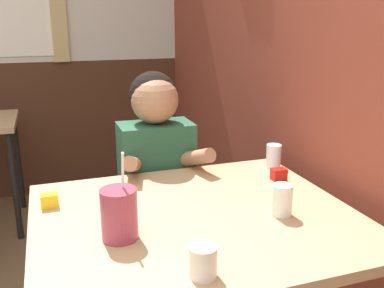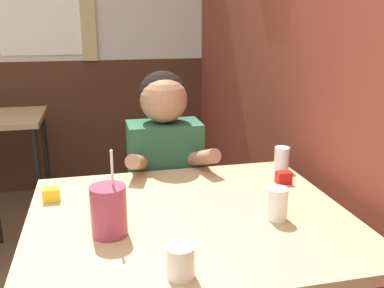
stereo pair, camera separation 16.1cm
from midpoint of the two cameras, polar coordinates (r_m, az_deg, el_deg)
brick_wall_right at (r=2.49m, az=12.09°, el=14.22°), size 0.08×4.78×2.70m
back_wall at (r=3.69m, az=-16.92°, el=14.59°), size 5.42×0.09×2.70m
main_table at (r=1.52m, az=2.82°, el=-11.55°), size 1.10×0.94×0.78m
person_seated at (r=2.08m, az=-1.38°, el=-5.68°), size 0.42×0.41×1.20m
cocktail_pitcher at (r=1.34m, az=-7.66°, el=-8.87°), size 0.11×0.11×0.28m
glass_near_pitcher at (r=1.95m, az=14.20°, el=-1.98°), size 0.07×0.07×0.11m
glass_center at (r=1.49m, az=14.41°, el=-7.80°), size 0.07×0.07×0.11m
glass_far_side at (r=1.15m, az=2.60°, el=-15.50°), size 0.07×0.07×0.09m
condiment_ketchup at (r=1.81m, az=14.63°, el=-4.39°), size 0.06×0.04×0.05m
condiment_mustard at (r=1.65m, az=-15.64°, el=-6.58°), size 0.06×0.04×0.05m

